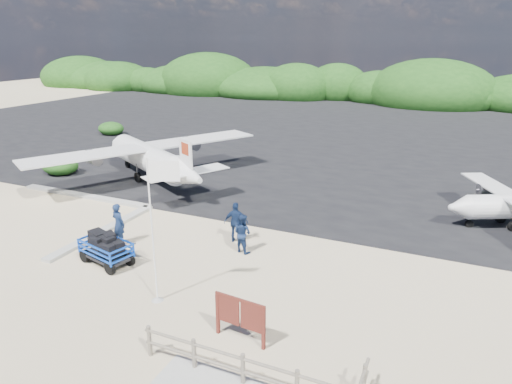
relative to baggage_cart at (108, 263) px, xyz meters
The scene contains 12 objects.
ground 2.33m from the baggage_cart, 25.01° to the left, with size 160.00×160.00×0.00m, color beige.
asphalt_apron 31.06m from the baggage_cart, 86.09° to the left, with size 90.00×50.00×0.04m, color #B2B2B2, non-canonical shape.
lagoon 7.32m from the baggage_cart, 160.14° to the left, with size 9.00×7.00×0.40m, color #B2B2B2, non-canonical shape.
vegetation_band 56.03m from the baggage_cart, 87.84° to the left, with size 124.00×8.00×4.40m, color #B2B2B2, non-canonical shape.
baggage_cart is the anchor object (origin of this frame).
flagpole 3.84m from the baggage_cart, 22.61° to the right, with size 1.04×0.43×5.19m, color white, non-canonical shape.
signboard 7.58m from the baggage_cart, 17.91° to the right, with size 1.83×0.17×1.51m, color maroon, non-canonical shape.
crew_a 2.14m from the baggage_cart, 114.20° to the left, with size 0.70×0.46×1.92m, color #14254B.
crew_b 5.71m from the baggage_cart, 35.40° to the left, with size 0.84×0.66×1.73m, color #14254B.
crew_c 5.73m from the baggage_cart, 46.54° to the left, with size 1.10×0.46×1.87m, color #14254B.
aircraft_large 25.67m from the baggage_cart, 51.66° to the left, with size 15.13×15.13×4.54m, color #B2B2B2, non-canonical shape.
aircraft_small 36.51m from the baggage_cart, 110.54° to the left, with size 6.66×6.66×2.40m, color #B2B2B2, non-canonical shape.
Camera 1 is at (10.34, -13.89, 8.80)m, focal length 32.00 mm.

